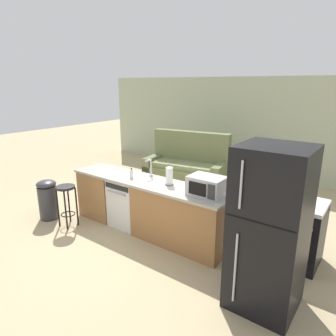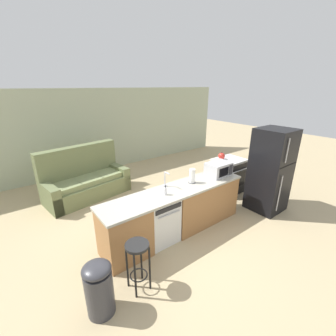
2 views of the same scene
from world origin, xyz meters
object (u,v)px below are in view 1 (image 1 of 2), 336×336
(dishwasher, at_px, (130,202))
(microwave, at_px, (207,186))
(refrigerator, at_px, (269,230))
(kettle, at_px, (287,190))
(couch, at_px, (187,167))
(trash_bin, at_px, (48,199))
(stove_range, at_px, (292,231))
(soap_bottle, at_px, (131,174))
(paper_towel_roll, at_px, (169,176))
(bar_stool, at_px, (66,197))

(dishwasher, height_order, microwave, microwave)
(refrigerator, distance_m, kettle, 1.24)
(couch, bearing_deg, trash_bin, -105.37)
(stove_range, bearing_deg, microwave, -152.97)
(dishwasher, distance_m, stove_range, 2.66)
(soap_bottle, bearing_deg, microwave, 1.88)
(refrigerator, relative_size, paper_towel_roll, 6.54)
(microwave, distance_m, bar_stool, 2.50)
(kettle, bearing_deg, dishwasher, -164.42)
(stove_range, height_order, bar_stool, stove_range)
(microwave, bearing_deg, couch, 127.76)
(kettle, height_order, bar_stool, kettle)
(dishwasher, relative_size, stove_range, 0.93)
(soap_bottle, relative_size, trash_bin, 0.24)
(microwave, height_order, trash_bin, microwave)
(refrigerator, height_order, paper_towel_roll, refrigerator)
(stove_range, xyz_separation_m, refrigerator, (-0.00, -1.10, 0.47))
(kettle, xyz_separation_m, trash_bin, (-3.82, -1.40, -0.61))
(kettle, bearing_deg, couch, 146.84)
(bar_stool, bearing_deg, kettle, 22.89)
(refrigerator, distance_m, trash_bin, 4.03)
(trash_bin, bearing_deg, bar_stool, 2.49)
(soap_bottle, bearing_deg, dishwasher, 157.15)
(bar_stool, bearing_deg, soap_bottle, 34.66)
(stove_range, height_order, couch, couch)
(soap_bottle, xyz_separation_m, bar_stool, (-0.94, -0.65, -0.44))
(kettle, bearing_deg, bar_stool, -157.11)
(dishwasher, bearing_deg, stove_range, 11.91)
(dishwasher, distance_m, trash_bin, 1.56)
(soap_bottle, height_order, kettle, kettle)
(dishwasher, height_order, kettle, kettle)
(bar_stool, height_order, trash_bin, same)
(stove_range, height_order, paper_towel_roll, paper_towel_roll)
(paper_towel_roll, bearing_deg, dishwasher, -176.48)
(kettle, relative_size, couch, 0.10)
(trash_bin, bearing_deg, stove_range, 17.69)
(dishwasher, xyz_separation_m, microwave, (1.52, -0.00, 0.62))
(dishwasher, bearing_deg, kettle, 15.58)
(microwave, height_order, paper_towel_roll, paper_towel_roll)
(bar_stool, relative_size, couch, 0.35)
(stove_range, relative_size, paper_towel_roll, 3.19)
(microwave, height_order, soap_bottle, microwave)
(dishwasher, distance_m, soap_bottle, 0.57)
(refrigerator, bearing_deg, trash_bin, -177.51)
(trash_bin, bearing_deg, microwave, 13.94)
(dishwasher, height_order, paper_towel_roll, paper_towel_roll)
(stove_range, distance_m, bar_stool, 3.65)
(refrigerator, height_order, bar_stool, refrigerator)
(paper_towel_roll, relative_size, couch, 0.13)
(refrigerator, height_order, kettle, refrigerator)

